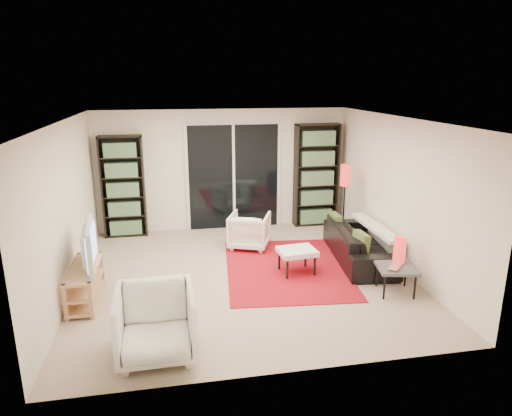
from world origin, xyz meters
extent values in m
plane|color=#C4AC95|center=(0.00, 0.00, 0.00)|extent=(5.00, 5.00, 0.00)
cube|color=white|center=(0.00, 2.50, 1.20)|extent=(5.00, 0.02, 2.40)
cube|color=white|center=(0.00, -2.50, 1.20)|extent=(5.00, 0.02, 2.40)
cube|color=white|center=(-2.50, 0.00, 1.20)|extent=(0.02, 5.00, 2.40)
cube|color=white|center=(2.50, 0.00, 1.20)|extent=(0.02, 5.00, 2.40)
cube|color=white|center=(0.00, 0.00, 2.40)|extent=(5.00, 5.00, 0.02)
cube|color=white|center=(0.20, 2.47, 1.05)|extent=(1.92, 0.06, 2.16)
cube|color=black|center=(0.20, 2.44, 1.05)|extent=(1.80, 0.02, 2.10)
cube|color=white|center=(0.20, 2.42, 1.05)|extent=(0.05, 0.02, 2.10)
cube|color=black|center=(-1.95, 2.34, 0.97)|extent=(0.80, 0.30, 1.95)
cube|color=olive|center=(-1.95, 2.32, 0.97)|extent=(0.70, 0.22, 1.85)
cube|color=black|center=(1.90, 2.34, 1.05)|extent=(0.90, 0.30, 2.10)
cube|color=olive|center=(1.90, 2.32, 1.05)|extent=(0.80, 0.22, 2.00)
cube|color=#E7AC77|center=(-2.27, -0.42, 0.48)|extent=(0.37, 1.15, 0.04)
cube|color=#E7AC77|center=(-2.27, -0.42, 0.25)|extent=(0.37, 1.15, 0.03)
cube|color=#E7AC77|center=(-2.27, -0.42, 0.06)|extent=(0.37, 1.15, 0.04)
cube|color=#E7AC77|center=(-2.43, -0.95, 0.25)|extent=(0.05, 0.05, 0.50)
cube|color=#E7AC77|center=(-2.43, 0.11, 0.25)|extent=(0.05, 0.05, 0.50)
cube|color=#E7AC77|center=(-2.12, -0.95, 0.25)|extent=(0.05, 0.05, 0.50)
cube|color=#E7AC77|center=(-2.12, 0.11, 0.25)|extent=(0.05, 0.05, 0.50)
imported|color=black|center=(-2.25, -0.42, 0.80)|extent=(0.26, 1.06, 0.61)
cube|color=#A60F1B|center=(0.72, 0.15, 0.01)|extent=(2.14, 2.74, 0.01)
imported|color=black|center=(2.02, 0.29, 0.29)|extent=(1.02, 2.10, 0.59)
imported|color=white|center=(0.30, 1.22, 0.32)|extent=(0.89, 0.90, 0.64)
imported|color=white|center=(-1.28, -1.92, 0.39)|extent=(0.86, 0.88, 0.79)
cube|color=white|center=(0.84, -0.06, 0.36)|extent=(0.61, 0.52, 0.08)
cylinder|color=black|center=(0.63, -0.26, 0.16)|extent=(0.04, 0.04, 0.32)
cylinder|color=black|center=(0.59, 0.11, 0.16)|extent=(0.04, 0.04, 0.32)
cylinder|color=black|center=(1.08, -0.22, 0.16)|extent=(0.04, 0.04, 0.32)
cylinder|color=black|center=(1.04, 0.15, 0.16)|extent=(0.04, 0.04, 0.32)
cube|color=#4B4B50|center=(2.03, -0.98, 0.38)|extent=(0.62, 0.62, 0.04)
cylinder|color=black|center=(1.79, -1.15, 0.19)|extent=(0.03, 0.03, 0.38)
cylinder|color=black|center=(1.87, -0.73, 0.19)|extent=(0.03, 0.03, 0.38)
cylinder|color=black|center=(2.20, -1.23, 0.19)|extent=(0.03, 0.03, 0.38)
cylinder|color=black|center=(2.28, -0.82, 0.19)|extent=(0.03, 0.03, 0.38)
imported|color=silver|center=(2.03, -1.05, 0.41)|extent=(0.38, 0.39, 0.03)
cylinder|color=red|center=(2.14, -0.84, 0.60)|extent=(0.17, 0.17, 0.39)
cylinder|color=black|center=(2.12, 1.29, 0.01)|extent=(0.22, 0.22, 0.03)
cylinder|color=black|center=(2.12, 1.29, 0.54)|extent=(0.03, 0.03, 1.09)
cylinder|color=red|center=(2.12, 1.29, 1.25)|extent=(0.20, 0.20, 0.39)
camera|label=1|loc=(-1.04, -6.48, 2.95)|focal=32.00mm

